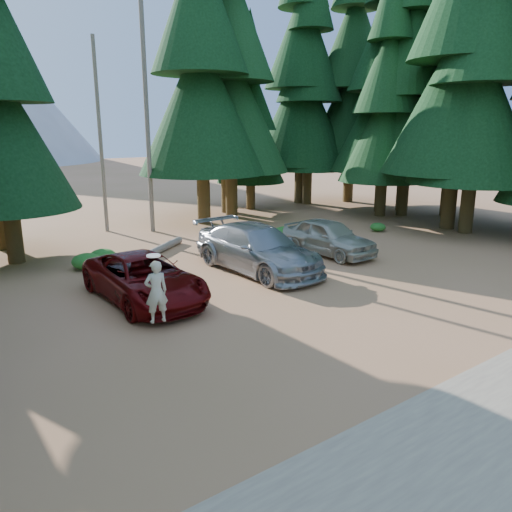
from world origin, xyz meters
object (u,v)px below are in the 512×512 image
object	(u,v)px
silver_minivan_center	(257,249)
log_mid	(236,240)
log_left	(157,251)
log_right	(273,232)
frisbee_player	(156,291)
silver_minivan_right	(328,237)
red_pickup	(144,278)

from	to	relation	value
silver_minivan_center	log_mid	xyz separation A→B (m)	(2.05, 4.59, -0.77)
log_left	log_right	world-z (taller)	log_right
frisbee_player	log_left	size ratio (longest dim) A/B	0.39
log_left	log_mid	xyz separation A→B (m)	(4.14, -0.15, -0.04)
silver_minivan_right	log_mid	world-z (taller)	silver_minivan_right
silver_minivan_center	log_left	world-z (taller)	silver_minivan_center
silver_minivan_center	log_mid	world-z (taller)	silver_minivan_center
frisbee_player	log_right	xyz separation A→B (m)	(10.60, 8.52, -1.18)
silver_minivan_center	silver_minivan_right	size ratio (longest dim) A/B	1.33
silver_minivan_right	frisbee_player	size ratio (longest dim) A/B	2.55
log_mid	log_right	bearing A→B (deg)	29.79
silver_minivan_right	log_right	world-z (taller)	silver_minivan_right
silver_minivan_right	log_left	xyz separation A→B (m)	(-6.19, 4.49, -0.62)
frisbee_player	log_right	distance (m)	13.65
frisbee_player	log_mid	xyz separation A→B (m)	(8.12, 8.37, -1.23)
silver_minivan_right	frisbee_player	distance (m)	10.95
log_left	log_right	bearing A→B (deg)	-36.80
log_right	frisbee_player	bearing A→B (deg)	-134.77
silver_minivan_right	silver_minivan_center	bearing A→B (deg)	-178.39
red_pickup	silver_minivan_center	world-z (taller)	silver_minivan_center
frisbee_player	log_mid	bearing A→B (deg)	-126.35
silver_minivan_center	silver_minivan_right	world-z (taller)	silver_minivan_center
red_pickup	log_left	bearing A→B (deg)	60.55
silver_minivan_right	red_pickup	bearing A→B (deg)	-176.24
frisbee_player	log_mid	world-z (taller)	frisbee_player
silver_minivan_center	silver_minivan_right	distance (m)	4.11
log_left	log_mid	world-z (taller)	log_left
frisbee_player	log_left	world-z (taller)	frisbee_player
silver_minivan_center	log_left	bearing A→B (deg)	111.51
silver_minivan_center	log_right	distance (m)	6.60
frisbee_player	log_right	bearing A→B (deg)	-133.43
frisbee_player	log_left	bearing A→B (deg)	-107.23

